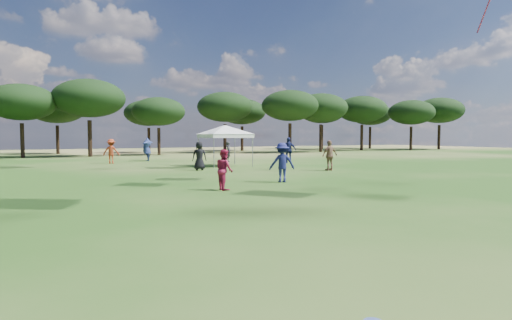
{
  "coord_description": "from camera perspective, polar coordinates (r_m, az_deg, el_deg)",
  "views": [
    {
      "loc": [
        -2.06,
        -0.53,
        2.06
      ],
      "look_at": [
        0.08,
        3.48,
        1.8
      ],
      "focal_mm": 30.0,
      "sensor_mm": 36.0,
      "label": 1
    }
  ],
  "objects": [
    {
      "name": "festival_crowd",
      "position": [
        26.51,
        -20.04,
        0.58
      ],
      "size": [
        28.28,
        21.61,
        1.93
      ],
      "color": "#2C2C31",
      "rests_on": "ground"
    },
    {
      "name": "tree_line",
      "position": [
        48.26,
        -22.84,
        7.02
      ],
      "size": [
        108.78,
        17.63,
        7.77
      ],
      "color": "black",
      "rests_on": "ground"
    },
    {
      "name": "tent_right",
      "position": [
        28.87,
        -4.17,
        4.41
      ],
      "size": [
        5.94,
        5.94,
        3.06
      ],
      "rotation": [
        0.0,
        0.0,
        0.0
      ],
      "color": "gray",
      "rests_on": "ground"
    }
  ]
}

